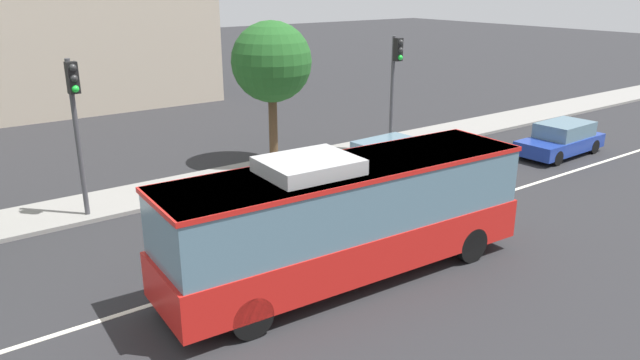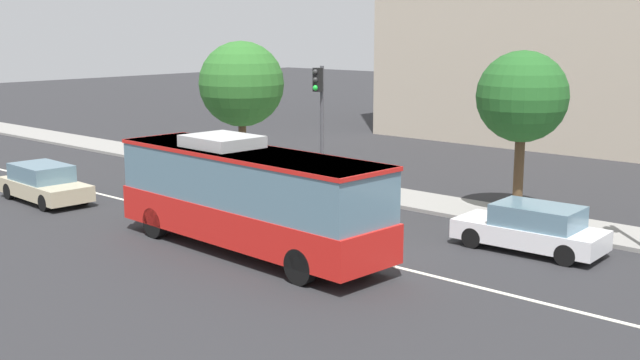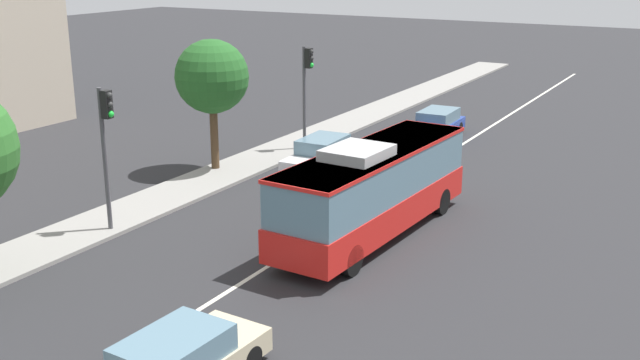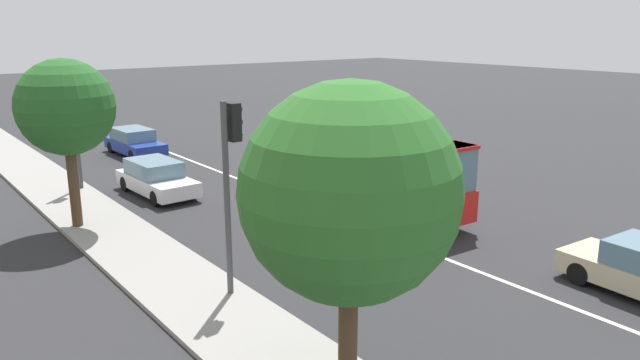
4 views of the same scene
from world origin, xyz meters
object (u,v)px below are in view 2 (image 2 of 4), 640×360
(transit_bus, at_px, (248,193))
(street_tree_kerbside_centre, at_px, (522,97))
(traffic_light_near_corner, at_px, (320,106))
(sedan_beige, at_px, (44,183))
(street_tree_kerbside_left, at_px, (241,84))
(sedan_white, at_px, (532,228))

(transit_bus, relative_size, street_tree_kerbside_centre, 1.70)
(traffic_light_near_corner, bearing_deg, transit_bus, 24.72)
(transit_bus, bearing_deg, sedan_beige, -174.41)
(traffic_light_near_corner, distance_m, street_tree_kerbside_left, 5.54)
(sedan_beige, bearing_deg, street_tree_kerbside_centre, 37.46)
(traffic_light_near_corner, bearing_deg, sedan_beige, -41.40)
(transit_bus, height_order, traffic_light_near_corner, traffic_light_near_corner)
(transit_bus, height_order, street_tree_kerbside_left, street_tree_kerbside_left)
(transit_bus, relative_size, street_tree_kerbside_left, 1.65)
(traffic_light_near_corner, height_order, street_tree_kerbside_left, street_tree_kerbside_left)
(sedan_white, distance_m, street_tree_kerbside_left, 16.88)
(sedan_white, relative_size, traffic_light_near_corner, 0.88)
(sedan_white, xyz_separation_m, street_tree_kerbside_left, (-16.24, 3.08, 3.44))
(street_tree_kerbside_centre, bearing_deg, sedan_beige, -145.39)
(transit_bus, bearing_deg, street_tree_kerbside_left, 140.77)
(street_tree_kerbside_left, bearing_deg, transit_bus, -42.10)
(street_tree_kerbside_left, bearing_deg, sedan_beige, -98.14)
(sedan_beige, relative_size, sedan_white, 1.00)
(sedan_white, bearing_deg, traffic_light_near_corner, -14.83)
(transit_bus, bearing_deg, street_tree_kerbside_centre, 71.39)
(sedan_beige, height_order, sedan_white, same)
(street_tree_kerbside_left, relative_size, street_tree_kerbside_centre, 1.03)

